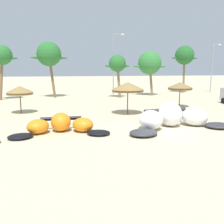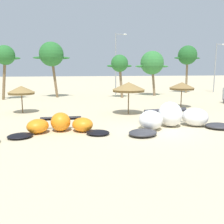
{
  "view_description": "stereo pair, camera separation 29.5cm",
  "coord_description": "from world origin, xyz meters",
  "px_view_note": "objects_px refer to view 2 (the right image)",
  "views": [
    {
      "loc": [
        -6.14,
        -14.68,
        4.03
      ],
      "look_at": [
        -2.41,
        2.0,
        1.0
      ],
      "focal_mm": 38.66,
      "sensor_mm": 36.0,
      "label": 1
    },
    {
      "loc": [
        -5.85,
        -14.74,
        4.03
      ],
      "look_at": [
        -2.41,
        2.0,
        1.0
      ],
      "focal_mm": 38.66,
      "sensor_mm": 36.0,
      "label": 2
    }
  ],
  "objects_px": {
    "lamppost_east_center": "(216,65)",
    "palm_left": "(5,56)",
    "kite_left": "(60,125)",
    "beach_umbrella_near_palms": "(182,86)",
    "palm_center_left": "(120,64)",
    "kite_left_of_center": "(173,118)",
    "palm_left_of_gap": "(51,55)",
    "palm_right_of_gap": "(187,56)",
    "lamppost_west_center": "(117,61)",
    "beach_umbrella_near_van": "(21,90)",
    "beach_umbrella_middle": "(129,87)",
    "palm_center_right": "(152,63)"
  },
  "relations": [
    {
      "from": "beach_umbrella_near_palms",
      "to": "palm_left_of_gap",
      "type": "height_order",
      "value": "palm_left_of_gap"
    },
    {
      "from": "beach_umbrella_middle",
      "to": "palm_right_of_gap",
      "type": "relative_size",
      "value": 0.37
    },
    {
      "from": "beach_umbrella_near_palms",
      "to": "beach_umbrella_near_van",
      "type": "bearing_deg",
      "value": -179.58
    },
    {
      "from": "palm_left_of_gap",
      "to": "palm_right_of_gap",
      "type": "bearing_deg",
      "value": 6.79
    },
    {
      "from": "kite_left",
      "to": "palm_right_of_gap",
      "type": "height_order",
      "value": "palm_right_of_gap"
    },
    {
      "from": "palm_left",
      "to": "palm_left_of_gap",
      "type": "bearing_deg",
      "value": 12.59
    },
    {
      "from": "beach_umbrella_near_van",
      "to": "beach_umbrella_middle",
      "type": "relative_size",
      "value": 0.85
    },
    {
      "from": "kite_left",
      "to": "palm_center_right",
      "type": "distance_m",
      "value": 24.56
    },
    {
      "from": "palm_center_right",
      "to": "lamppost_east_center",
      "type": "relative_size",
      "value": 0.81
    },
    {
      "from": "palm_right_of_gap",
      "to": "lamppost_east_center",
      "type": "xyz_separation_m",
      "value": [
        5.38,
        -0.3,
        -1.6
      ]
    },
    {
      "from": "beach_umbrella_middle",
      "to": "palm_center_right",
      "type": "xyz_separation_m",
      "value": [
        7.72,
        14.54,
        2.49
      ]
    },
    {
      "from": "beach_umbrella_near_van",
      "to": "beach_umbrella_near_palms",
      "type": "height_order",
      "value": "beach_umbrella_near_palms"
    },
    {
      "from": "lamppost_west_center",
      "to": "lamppost_east_center",
      "type": "distance_m",
      "value": 17.91
    },
    {
      "from": "beach_umbrella_middle",
      "to": "palm_right_of_gap",
      "type": "bearing_deg",
      "value": 49.29
    },
    {
      "from": "kite_left_of_center",
      "to": "lamppost_east_center",
      "type": "xyz_separation_m",
      "value": [
        18.96,
        23.09,
        4.06
      ]
    },
    {
      "from": "beach_umbrella_near_palms",
      "to": "palm_center_left",
      "type": "height_order",
      "value": "palm_center_left"
    },
    {
      "from": "beach_umbrella_near_van",
      "to": "palm_center_right",
      "type": "xyz_separation_m",
      "value": [
        17.27,
        11.93,
        2.83
      ]
    },
    {
      "from": "kite_left",
      "to": "beach_umbrella_middle",
      "type": "height_order",
      "value": "beach_umbrella_middle"
    },
    {
      "from": "kite_left_of_center",
      "to": "beach_umbrella_near_van",
      "type": "bearing_deg",
      "value": 143.78
    },
    {
      "from": "beach_umbrella_middle",
      "to": "palm_center_right",
      "type": "height_order",
      "value": "palm_center_right"
    },
    {
      "from": "palm_right_of_gap",
      "to": "lamppost_west_center",
      "type": "height_order",
      "value": "lamppost_west_center"
    },
    {
      "from": "palm_center_left",
      "to": "lamppost_west_center",
      "type": "distance_m",
      "value": 4.37
    },
    {
      "from": "palm_left",
      "to": "palm_right_of_gap",
      "type": "relative_size",
      "value": 0.89
    },
    {
      "from": "beach_umbrella_middle",
      "to": "palm_left",
      "type": "height_order",
      "value": "palm_left"
    },
    {
      "from": "lamppost_west_center",
      "to": "palm_center_right",
      "type": "bearing_deg",
      "value": -27.95
    },
    {
      "from": "beach_umbrella_near_palms",
      "to": "palm_left",
      "type": "height_order",
      "value": "palm_left"
    },
    {
      "from": "beach_umbrella_near_van",
      "to": "kite_left_of_center",
      "type": "bearing_deg",
      "value": -36.22
    },
    {
      "from": "palm_left",
      "to": "lamppost_east_center",
      "type": "distance_m",
      "value": 33.96
    },
    {
      "from": "lamppost_west_center",
      "to": "lamppost_east_center",
      "type": "relative_size",
      "value": 1.13
    },
    {
      "from": "lamppost_east_center",
      "to": "palm_left",
      "type": "bearing_deg",
      "value": -173.75
    },
    {
      "from": "palm_right_of_gap",
      "to": "kite_left",
      "type": "bearing_deg",
      "value": -132.73
    },
    {
      "from": "beach_umbrella_near_palms",
      "to": "beach_umbrella_middle",
      "type": "bearing_deg",
      "value": -157.62
    },
    {
      "from": "beach_umbrella_near_palms",
      "to": "palm_left_of_gap",
      "type": "relative_size",
      "value": 0.34
    },
    {
      "from": "beach_umbrella_near_palms",
      "to": "lamppost_west_center",
      "type": "relative_size",
      "value": 0.28
    },
    {
      "from": "kite_left",
      "to": "palm_left",
      "type": "xyz_separation_m",
      "value": [
        -7.06,
        19.07,
        5.27
      ]
    },
    {
      "from": "kite_left_of_center",
      "to": "palm_left_of_gap",
      "type": "relative_size",
      "value": 1.02
    },
    {
      "from": "beach_umbrella_middle",
      "to": "palm_center_right",
      "type": "distance_m",
      "value": 16.65
    },
    {
      "from": "palm_left",
      "to": "palm_center_left",
      "type": "bearing_deg",
      "value": -3.33
    },
    {
      "from": "kite_left",
      "to": "kite_left_of_center",
      "type": "distance_m",
      "value": 7.73
    },
    {
      "from": "kite_left_of_center",
      "to": "beach_umbrella_middle",
      "type": "xyz_separation_m",
      "value": [
        -1.69,
        5.64,
        1.8
      ]
    },
    {
      "from": "beach_umbrella_near_van",
      "to": "lamppost_east_center",
      "type": "relative_size",
      "value": 0.3
    },
    {
      "from": "lamppost_west_center",
      "to": "lamppost_east_center",
      "type": "bearing_deg",
      "value": 0.9
    },
    {
      "from": "beach_umbrella_near_palms",
      "to": "palm_center_right",
      "type": "relative_size",
      "value": 0.4
    },
    {
      "from": "beach_umbrella_middle",
      "to": "beach_umbrella_near_palms",
      "type": "xyz_separation_m",
      "value": [
        6.61,
        2.72,
        -0.18
      ]
    },
    {
      "from": "palm_center_left",
      "to": "lamppost_east_center",
      "type": "relative_size",
      "value": 0.72
    },
    {
      "from": "kite_left",
      "to": "palm_left",
      "type": "height_order",
      "value": "palm_left"
    },
    {
      "from": "kite_left_of_center",
      "to": "lamppost_east_center",
      "type": "bearing_deg",
      "value": 50.61
    },
    {
      "from": "palm_left",
      "to": "palm_left_of_gap",
      "type": "xyz_separation_m",
      "value": [
        5.91,
        1.32,
        0.35
      ]
    },
    {
      "from": "palm_center_right",
      "to": "kite_left_of_center",
      "type": "bearing_deg",
      "value": -106.62
    },
    {
      "from": "kite_left_of_center",
      "to": "lamppost_west_center",
      "type": "bearing_deg",
      "value": 87.34
    }
  ]
}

